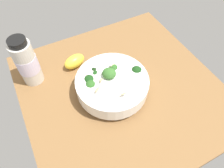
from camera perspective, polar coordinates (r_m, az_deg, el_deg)
The scene contains 4 objects.
ground_plane at distance 69.85cm, azimuth 2.52°, elevation -1.79°, with size 62.73×62.73×3.24cm, color brown.
bowl_of_broccoli at distance 64.35cm, azimuth -0.05°, elevation 0.16°, with size 22.46×22.46×9.63cm.
lemon_wedge at distance 74.07cm, azimuth -10.29°, elevation 6.14°, with size 7.75×4.48×4.55cm, color yellow.
bottle_tall at distance 69.63cm, azimuth -22.39°, elevation 5.52°, with size 6.63×6.63×17.43cm.
Camera 1 is at (-21.01, -34.24, 55.53)cm, focal length 33.25 mm.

